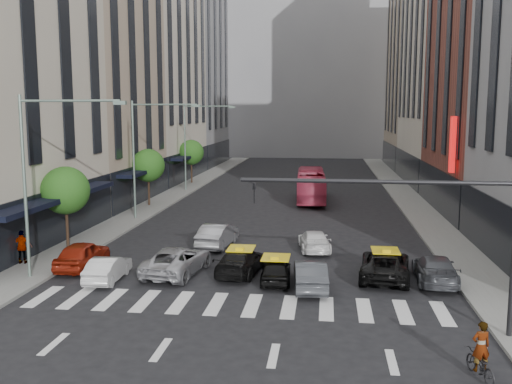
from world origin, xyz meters
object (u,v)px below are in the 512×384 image
(streetlamp_far, at_px, (194,135))
(taxi_left, at_px, (241,261))
(streetlamp_mid, at_px, (145,144))
(taxi_center, at_px, (276,270))
(car_white_front, at_px, (108,268))
(pedestrian_far, at_px, (22,247))
(motorcycle, at_px, (480,365))
(car_red, at_px, (82,255))
(bus, at_px, (311,185))
(streetlamp_near, at_px, (42,162))

(streetlamp_far, distance_m, taxi_left, 31.66)
(streetlamp_mid, distance_m, taxi_left, 17.49)
(taxi_left, distance_m, taxi_center, 2.27)
(car_white_front, distance_m, taxi_left, 6.70)
(taxi_center, xyz_separation_m, pedestrian_far, (-13.91, 1.23, 0.45))
(taxi_center, bearing_deg, motorcycle, 124.67)
(car_white_front, relative_size, taxi_center, 1.04)
(streetlamp_mid, height_order, motorcycle, streetlamp_mid)
(streetlamp_far, distance_m, car_red, 30.22)
(car_white_front, height_order, motorcycle, car_white_front)
(streetlamp_mid, xyz_separation_m, car_red, (0.84, -13.76, -5.16))
(bus, distance_m, pedestrian_far, 28.80)
(taxi_center, relative_size, pedestrian_far, 1.97)
(taxi_left, height_order, motorcycle, taxi_left)
(streetlamp_mid, height_order, taxi_left, streetlamp_mid)
(streetlamp_near, height_order, taxi_center, streetlamp_near)
(pedestrian_far, bearing_deg, car_red, 170.16)
(taxi_left, height_order, pedestrian_far, pedestrian_far)
(streetlamp_mid, xyz_separation_m, taxi_left, (9.44, -13.76, -5.24))
(taxi_left, bearing_deg, streetlamp_mid, -47.57)
(streetlamp_near, xyz_separation_m, car_white_front, (3.04, 0.25, -5.28))
(streetlamp_near, relative_size, motorcycle, 5.27)
(streetlamp_far, height_order, bus, streetlamp_far)
(pedestrian_far, bearing_deg, car_white_front, 150.55)
(taxi_center, distance_m, motorcycle, 11.88)
(streetlamp_far, relative_size, taxi_left, 1.97)
(streetlamp_mid, height_order, car_red, streetlamp_mid)
(streetlamp_far, relative_size, car_white_front, 2.39)
(taxi_left, bearing_deg, pedestrian_far, 8.02)
(car_white_front, bearing_deg, car_red, -43.68)
(streetlamp_far, xyz_separation_m, taxi_center, (11.35, -31.00, -5.29))
(streetlamp_mid, bearing_deg, taxi_center, -52.88)
(streetlamp_mid, relative_size, bus, 0.85)
(taxi_center, bearing_deg, streetlamp_far, -73.10)
(bus, bearing_deg, taxi_left, 81.18)
(streetlamp_mid, relative_size, taxi_center, 2.49)
(streetlamp_far, height_order, pedestrian_far, streetlamp_far)
(car_white_front, height_order, taxi_left, taxi_left)
(streetlamp_near, xyz_separation_m, car_red, (0.84, 2.24, -5.16))
(motorcycle, bearing_deg, car_white_front, -43.47)
(streetlamp_near, bearing_deg, streetlamp_mid, 90.00)
(streetlamp_mid, bearing_deg, streetlamp_near, -90.00)
(taxi_center, bearing_deg, pedestrian_far, -8.25)
(car_white_front, relative_size, bus, 0.35)
(car_red, relative_size, car_white_front, 1.17)
(streetlamp_mid, relative_size, pedestrian_far, 4.90)
(streetlamp_near, bearing_deg, motorcycle, -24.20)
(streetlamp_far, xyz_separation_m, taxi_left, (9.44, -29.76, -5.24))
(car_white_front, xyz_separation_m, bus, (9.29, 26.62, 0.86))
(streetlamp_far, distance_m, car_white_front, 32.33)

